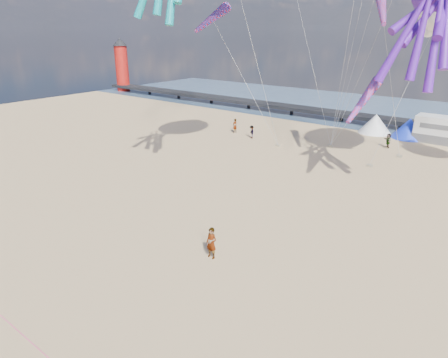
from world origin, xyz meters
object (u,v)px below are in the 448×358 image
at_px(standing_person, 211,243).
at_px(sandbag_e, 331,146).
at_px(sandbag_b, 370,166).
at_px(windsock_left, 212,18).
at_px(beachgoer_2, 252,132).
at_px(kite_panda, 443,8).
at_px(sandbag_a, 278,145).
at_px(windsock_mid, 382,7).
at_px(beachgoer_4, 388,141).
at_px(tent_blue, 409,128).
at_px(beachgoer_5, 235,126).
at_px(motorhome_0, 447,131).
at_px(tent_white, 375,123).
at_px(windsock_right, 363,101).
at_px(sandbag_d, 399,156).
at_px(lighthouse, 122,69).

height_order(standing_person, sandbag_e, standing_person).
bearing_deg(sandbag_b, windsock_left, -162.86).
bearing_deg(beachgoer_2, kite_panda, 34.65).
height_order(sandbag_a, sandbag_b, same).
bearing_deg(standing_person, windsock_mid, 86.18).
xyz_separation_m(beachgoer_4, windsock_mid, (0.51, -9.53, 13.13)).
relative_size(tent_blue, sandbag_b, 8.00).
distance_m(tent_blue, beachgoer_5, 20.93).
relative_size(motorhome_0, standing_person, 3.51).
bearing_deg(sandbag_e, windsock_mid, -47.00).
bearing_deg(beachgoer_4, tent_white, 172.75).
height_order(sandbag_a, sandbag_e, same).
xyz_separation_m(beachgoer_4, windsock_right, (1.31, -13.53, 6.34)).
bearing_deg(sandbag_b, beachgoer_4, 95.15).
relative_size(beachgoer_4, windsock_right, 0.29).
height_order(beachgoer_5, sandbag_e, beachgoer_5).
bearing_deg(beachgoer_4, sandbag_d, -0.95).
bearing_deg(lighthouse, beachgoer_5, -20.24).
bearing_deg(beachgoer_5, tent_white, 136.09).
relative_size(beachgoer_4, sandbag_e, 3.23).
bearing_deg(tent_blue, beachgoer_5, -149.04).
bearing_deg(tent_white, standing_person, -86.10).
bearing_deg(beachgoer_4, windsock_right, -31.84).
height_order(sandbag_b, windsock_left, windsock_left).
relative_size(motorhome_0, sandbag_a, 13.20).
bearing_deg(windsock_right, sandbag_b, 99.35).
height_order(sandbag_b, kite_panda, kite_panda).
distance_m(kite_panda, windsock_mid, 4.39).
bearing_deg(windsock_left, sandbag_d, 18.92).
distance_m(motorhome_0, windsock_left, 29.07).
height_order(standing_person, windsock_mid, windsock_mid).
relative_size(windsock_left, windsock_right, 1.19).
bearing_deg(kite_panda, beachgoer_5, -177.45).
xyz_separation_m(sandbag_a, sandbag_b, (10.49, -0.69, 0.00)).
relative_size(tent_blue, windsock_mid, 0.66).
xyz_separation_m(lighthouse, sandbag_d, (59.44, -12.62, -4.39)).
height_order(beachgoer_2, sandbag_e, beachgoer_2).
height_order(sandbag_b, sandbag_d, same).
distance_m(tent_white, sandbag_a, 14.37).
height_order(tent_white, beachgoer_5, tent_white).
height_order(tent_white, sandbag_a, tent_white).
distance_m(sandbag_a, sandbag_e, 5.84).
height_order(tent_white, windsock_mid, windsock_mid).
bearing_deg(standing_person, sandbag_a, 112.00).
distance_m(sandbag_a, sandbag_d, 12.58).
height_order(motorhome_0, windsock_left, windsock_left).
height_order(tent_blue, beachgoer_4, tent_blue).
bearing_deg(tent_blue, windsock_mid, -90.43).
distance_m(tent_blue, sandbag_d, 8.81).
relative_size(motorhome_0, beachgoer_2, 4.31).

